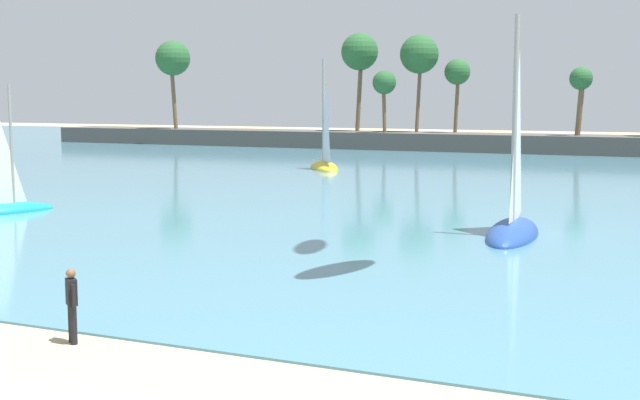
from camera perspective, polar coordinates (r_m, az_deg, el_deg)
name	(u,v)px	position (r m, az deg, el deg)	size (l,w,h in m)	color
sea	(541,164)	(69.83, 14.72, 2.36)	(220.00, 107.87, 0.06)	teal
palm_headland	(579,120)	(83.32, 17.14, 5.22)	(115.96, 6.53, 12.11)	#514C47
person_at_waterline	(72,303)	(19.25, -16.46, -6.72)	(0.45, 0.38, 1.67)	black
sailboat_near_shore	(324,158)	(62.62, 0.30, 2.84)	(4.83, 6.01, 8.72)	yellow
sailboat_mid_bay	(7,200)	(41.44, -20.42, -0.02)	(2.70, 4.54, 6.32)	teal
sailboat_toward_headland	(513,215)	(33.19, 12.97, -0.98)	(2.24, 6.28, 8.96)	#234793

